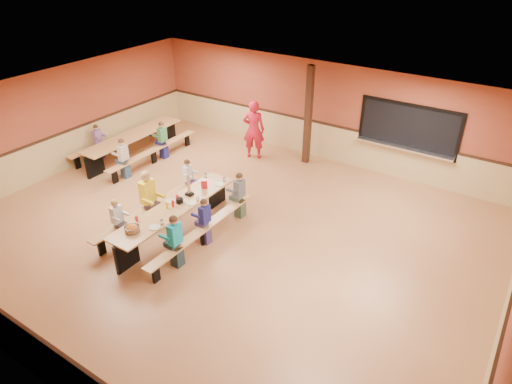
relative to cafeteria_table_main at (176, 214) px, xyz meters
The scene contains 23 objects.
ground 1.27m from the cafeteria_table_main, 36.78° to the left, with size 12.00×12.00×0.00m, color #9C623B.
room_envelope 1.17m from the cafeteria_table_main, 36.78° to the left, with size 12.04×10.04×3.02m.
kitchen_pass_through 6.73m from the cafeteria_table_main, 58.04° to the left, with size 2.78×0.28×1.38m.
structural_post 5.24m from the cafeteria_table_main, 81.89° to the left, with size 0.18×0.18×3.00m, color black.
cafeteria_table_main is the anchor object (origin of this frame).
cafeteria_table_second 4.65m from the cafeteria_table_main, 148.55° to the left, with size 1.91×3.70×0.74m.
seated_child_white_left 1.30m from the cafeteria_table_main, 129.25° to the right, with size 0.33×0.27×1.13m, color silver, non-canonical shape.
seated_adult_yellow 0.84m from the cafeteria_table_main, behind, with size 0.46×0.38×1.40m, color yellow, non-canonical shape.
seated_child_grey_left 1.62m from the cafeteria_table_main, 120.54° to the left, with size 0.33×0.27×1.12m, color white, non-canonical shape.
seated_child_teal_right 1.23m from the cafeteria_table_main, 47.65° to the right, with size 0.38×0.31×1.23m, color #1397AE, non-canonical shape.
seated_child_navy_right 0.83m from the cafeteria_table_main, ahead, with size 0.34×0.28×1.15m, color navy, non-canonical shape.
seated_child_char_right 1.64m from the cafeteria_table_main, 59.75° to the left, with size 0.36×0.30×1.20m, color #4F5459, non-canonical shape.
seated_child_purple_sec 5.10m from the cafeteria_table_main, 159.99° to the left, with size 0.32×0.26×1.10m, color #815A90, non-canonical shape.
seated_child_green_sec 4.26m from the cafeteria_table_main, 137.50° to the left, with size 0.35×0.29×1.18m, color #377C46, non-canonical shape.
seated_child_tan_sec 3.40m from the cafeteria_table_main, 157.73° to the left, with size 0.36×0.29×1.19m, color #BBA696, non-canonical shape.
standing_woman 4.57m from the cafeteria_table_main, 100.25° to the left, with size 0.68×0.45×1.86m, color red.
punch_pitcher 1.10m from the cafeteria_table_main, 89.05° to the left, with size 0.16×0.16×0.22m, color red.
chip_bowl 1.30m from the cafeteria_table_main, 92.66° to the right, with size 0.32×0.32×0.15m, color orange, non-canonical shape.
napkin_dispenser 0.32m from the cafeteria_table_main, 87.44° to the left, with size 0.10×0.14×0.13m, color black.
condiment_mustard 0.35m from the cafeteria_table_main, 112.32° to the right, with size 0.06×0.06×0.17m, color yellow.
condiment_ketchup 0.30m from the cafeteria_table_main, 109.44° to the right, with size 0.06×0.06×0.17m, color #B2140F.
table_paddle 0.67m from the cafeteria_table_main, 95.29° to the left, with size 0.16×0.16×0.56m.
place_settings 0.27m from the cafeteria_table_main, ahead, with size 0.65×3.30×0.11m, color beige, non-canonical shape.
Camera 1 is at (5.58, -7.12, 6.27)m, focal length 32.00 mm.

